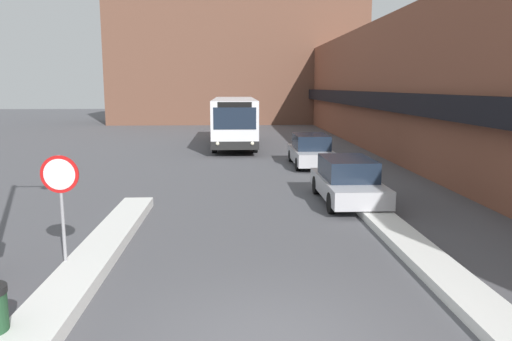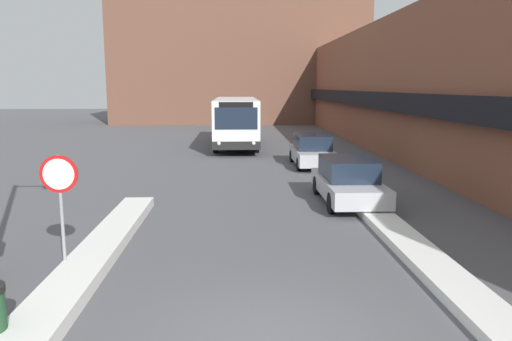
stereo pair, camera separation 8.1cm
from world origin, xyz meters
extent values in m
cube|color=brown|center=(10.00, 24.00, 3.75)|extent=(5.00, 60.00, 7.49)
cube|color=black|center=(7.25, 24.00, 3.05)|extent=(0.50, 60.00, 0.90)
cube|color=brown|center=(0.00, 46.73, 6.88)|extent=(26.00, 8.00, 13.75)
cube|color=silver|center=(-3.60, 2.10, 0.14)|extent=(0.90, 13.76, 0.28)
cube|color=silver|center=(3.60, 0.96, 0.11)|extent=(0.90, 14.16, 0.21)
cube|color=silver|center=(-0.45, 25.34, 1.73)|extent=(2.59, 11.12, 2.60)
cube|color=black|center=(-0.45, 25.34, 0.66)|extent=(2.61, 11.14, 0.45)
cube|color=#192333|center=(-0.45, 25.34, 2.09)|extent=(2.62, 10.23, 0.71)
cube|color=#192333|center=(-0.45, 19.77, 2.12)|extent=(2.28, 0.03, 1.17)
cube|color=black|center=(-0.45, 19.77, 2.85)|extent=(1.81, 0.03, 0.28)
sphere|color=#F2EAC6|center=(-1.39, 19.76, 0.78)|extent=(0.20, 0.20, 0.20)
sphere|color=#F2EAC6|center=(0.48, 19.76, 0.78)|extent=(0.20, 0.20, 0.20)
cylinder|color=black|center=(-1.63, 21.89, 0.51)|extent=(0.28, 1.01, 1.01)
cylinder|color=black|center=(0.72, 21.89, 0.51)|extent=(0.28, 1.01, 1.01)
cylinder|color=black|center=(-1.63, 28.78, 0.51)|extent=(0.28, 1.01, 1.01)
cylinder|color=black|center=(0.72, 28.78, 0.51)|extent=(0.28, 1.01, 1.01)
cube|color=#B7B7BC|center=(3.20, 9.12, 0.53)|extent=(1.77, 4.47, 0.55)
cube|color=#192333|center=(3.20, 9.23, 1.14)|extent=(1.55, 2.46, 0.66)
cylinder|color=black|center=(4.00, 7.73, 0.32)|extent=(0.20, 0.64, 0.64)
cylinder|color=black|center=(2.40, 7.73, 0.32)|extent=(0.20, 0.64, 0.64)
cylinder|color=black|center=(4.00, 10.50, 0.32)|extent=(0.20, 0.64, 0.64)
cylinder|color=black|center=(2.40, 10.50, 0.32)|extent=(0.20, 0.64, 0.64)
cube|color=#B7B7BC|center=(3.20, 16.87, 0.54)|extent=(1.78, 4.49, 0.59)
cube|color=#192333|center=(3.20, 16.98, 1.17)|extent=(1.56, 2.47, 0.68)
cylinder|color=black|center=(4.01, 15.48, 0.30)|extent=(0.20, 0.60, 0.60)
cylinder|color=black|center=(2.39, 15.48, 0.30)|extent=(0.20, 0.60, 0.60)
cylinder|color=black|center=(4.01, 18.26, 0.30)|extent=(0.20, 0.60, 0.60)
cylinder|color=black|center=(2.39, 18.26, 0.30)|extent=(0.20, 0.60, 0.60)
cylinder|color=gray|center=(-4.03, 3.12, 1.23)|extent=(0.07, 0.07, 2.46)
cylinder|color=red|center=(-4.03, 3.10, 2.08)|extent=(0.76, 0.03, 0.76)
cylinder|color=white|center=(-4.03, 3.09, 2.08)|extent=(0.62, 0.01, 0.62)
camera|label=1|loc=(-0.58, -6.83, 3.80)|focal=35.00mm
camera|label=2|loc=(-0.50, -6.83, 3.80)|focal=35.00mm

